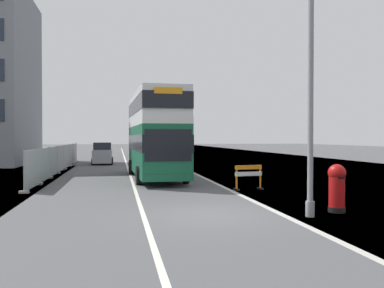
{
  "coord_description": "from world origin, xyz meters",
  "views": [
    {
      "loc": [
        -2.89,
        -12.96,
        2.55
      ],
      "look_at": [
        0.91,
        7.73,
        2.2
      ],
      "focal_mm": 37.91,
      "sensor_mm": 36.0,
      "label": 1
    }
  ],
  "objects_px": {
    "roadworks_barrier": "(249,175)",
    "car_receding_mid": "(142,150)",
    "car_receding_far": "(137,148)",
    "lamppost_foreground": "(311,79)",
    "double_decker_bus": "(155,134)",
    "car_oncoming_near": "(103,154)",
    "red_pillar_postbox": "(337,186)"
  },
  "relations": [
    {
      "from": "roadworks_barrier",
      "to": "red_pillar_postbox",
      "type": "bearing_deg",
      "value": -80.17
    },
    {
      "from": "car_receding_mid",
      "to": "car_receding_far",
      "type": "relative_size",
      "value": 0.99
    },
    {
      "from": "double_decker_bus",
      "to": "red_pillar_postbox",
      "type": "distance_m",
      "value": 13.68
    },
    {
      "from": "car_receding_far",
      "to": "double_decker_bus",
      "type": "bearing_deg",
      "value": -90.72
    },
    {
      "from": "car_receding_mid",
      "to": "car_receding_far",
      "type": "xyz_separation_m",
      "value": [
        -0.2,
        7.47,
        0.03
      ]
    },
    {
      "from": "red_pillar_postbox",
      "to": "car_oncoming_near",
      "type": "xyz_separation_m",
      "value": [
        -8.76,
        26.85,
        0.08
      ]
    },
    {
      "from": "car_receding_mid",
      "to": "double_decker_bus",
      "type": "bearing_deg",
      "value": -91.42
    },
    {
      "from": "roadworks_barrier",
      "to": "car_receding_mid",
      "type": "bearing_deg",
      "value": 96.33
    },
    {
      "from": "double_decker_bus",
      "to": "roadworks_barrier",
      "type": "relative_size",
      "value": 7.28
    },
    {
      "from": "car_oncoming_near",
      "to": "car_receding_mid",
      "type": "bearing_deg",
      "value": 66.15
    },
    {
      "from": "roadworks_barrier",
      "to": "car_receding_mid",
      "type": "xyz_separation_m",
      "value": [
        -3.37,
        30.39,
        0.31
      ]
    },
    {
      "from": "red_pillar_postbox",
      "to": "car_receding_mid",
      "type": "bearing_deg",
      "value": 96.93
    },
    {
      "from": "lamppost_foreground",
      "to": "roadworks_barrier",
      "type": "bearing_deg",
      "value": 88.45
    },
    {
      "from": "roadworks_barrier",
      "to": "car_receding_far",
      "type": "relative_size",
      "value": 0.34
    },
    {
      "from": "double_decker_bus",
      "to": "red_pillar_postbox",
      "type": "height_order",
      "value": "double_decker_bus"
    },
    {
      "from": "roadworks_barrier",
      "to": "lamppost_foreground",
      "type": "bearing_deg",
      "value": -91.55
    },
    {
      "from": "lamppost_foreground",
      "to": "roadworks_barrier",
      "type": "relative_size",
      "value": 6.34
    },
    {
      "from": "roadworks_barrier",
      "to": "car_receding_far",
      "type": "xyz_separation_m",
      "value": [
        -3.57,
        37.86,
        0.34
      ]
    },
    {
      "from": "lamppost_foreground",
      "to": "roadworks_barrier",
      "type": "height_order",
      "value": "lamppost_foreground"
    },
    {
      "from": "roadworks_barrier",
      "to": "car_oncoming_near",
      "type": "relative_size",
      "value": 0.33
    },
    {
      "from": "double_decker_bus",
      "to": "roadworks_barrier",
      "type": "distance_m",
      "value": 7.77
    },
    {
      "from": "roadworks_barrier",
      "to": "car_oncoming_near",
      "type": "bearing_deg",
      "value": 110.41
    },
    {
      "from": "lamppost_foreground",
      "to": "car_receding_mid",
      "type": "xyz_separation_m",
      "value": [
        -3.19,
        37.16,
        -3.38
      ]
    },
    {
      "from": "lamppost_foreground",
      "to": "car_receding_far",
      "type": "height_order",
      "value": "lamppost_foreground"
    },
    {
      "from": "roadworks_barrier",
      "to": "car_receding_mid",
      "type": "distance_m",
      "value": 30.58
    },
    {
      "from": "double_decker_bus",
      "to": "car_receding_mid",
      "type": "xyz_separation_m",
      "value": [
        0.59,
        24.03,
        -1.73
      ]
    },
    {
      "from": "car_oncoming_near",
      "to": "roadworks_barrier",
      "type": "bearing_deg",
      "value": -69.59
    },
    {
      "from": "car_receding_mid",
      "to": "roadworks_barrier",
      "type": "bearing_deg",
      "value": -83.67
    },
    {
      "from": "lamppost_foreground",
      "to": "double_decker_bus",
      "type": "bearing_deg",
      "value": 106.07
    },
    {
      "from": "lamppost_foreground",
      "to": "car_receding_mid",
      "type": "height_order",
      "value": "lamppost_foreground"
    },
    {
      "from": "double_decker_bus",
      "to": "roadworks_barrier",
      "type": "bearing_deg",
      "value": -58.08
    },
    {
      "from": "red_pillar_postbox",
      "to": "roadworks_barrier",
      "type": "relative_size",
      "value": 1.11
    }
  ]
}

